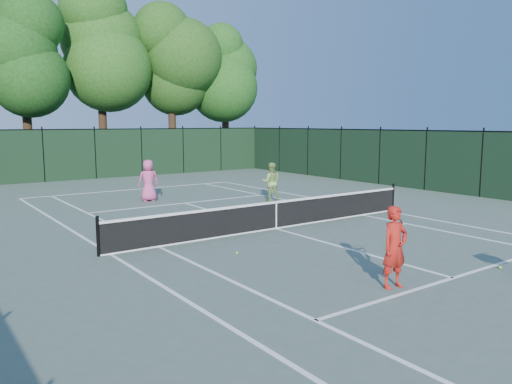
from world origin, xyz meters
TOP-DOWN VIEW (x-y plane):
  - ground at (0.00, 0.00)m, footprint 90.00×90.00m
  - sideline_doubles_left at (-5.49, 0.00)m, footprint 0.10×23.77m
  - sideline_doubles_right at (5.49, 0.00)m, footprint 0.10×23.77m
  - sideline_singles_left at (-4.12, 0.00)m, footprint 0.10×23.77m
  - sideline_singles_right at (4.12, 0.00)m, footprint 0.10×23.77m
  - baseline_far at (0.00, 11.88)m, footprint 10.97×0.10m
  - service_line_near at (0.00, -6.40)m, footprint 8.23×0.10m
  - service_line_far at (0.00, 6.40)m, footprint 8.23×0.10m
  - center_service_line at (0.00, 0.00)m, footprint 0.10×12.80m
  - tennis_net at (0.00, 0.00)m, footprint 11.69×0.09m
  - fence_far at (0.00, 18.00)m, footprint 24.00×0.05m
  - fence_right at (12.00, 0.00)m, footprint 0.05×36.00m
  - tree_2 at (-3.00, 21.80)m, footprint 6.00×6.00m
  - tree_3 at (2.00, 22.30)m, footprint 7.00×7.00m
  - tree_4 at (7.00, 21.60)m, footprint 6.20×6.20m
  - tree_5 at (12.00, 22.10)m, footprint 5.80×5.80m
  - coach at (-1.58, -6.03)m, footprint 0.97×0.59m
  - player_pink at (-0.98, 7.84)m, footprint 1.02×0.81m
  - player_green at (3.39, 4.71)m, footprint 1.04×0.99m
  - loose_ball_near_cart at (1.55, -6.63)m, footprint 0.07×0.07m
  - loose_ball_midcourt at (-2.78, -1.89)m, footprint 0.07×0.07m

SIDE VIEW (x-z plane):
  - ground at x=0.00m, z-range 0.00..0.00m
  - sideline_doubles_left at x=-5.49m, z-range 0.00..0.01m
  - sideline_doubles_right at x=5.49m, z-range 0.00..0.01m
  - sideline_singles_left at x=-4.12m, z-range 0.00..0.01m
  - sideline_singles_right at x=4.12m, z-range 0.00..0.01m
  - baseline_far at x=0.00m, z-range 0.00..0.01m
  - service_line_near at x=0.00m, z-range 0.00..0.01m
  - service_line_far at x=0.00m, z-range 0.00..0.01m
  - center_service_line at x=0.00m, z-range 0.00..0.01m
  - loose_ball_near_cart at x=1.55m, z-range 0.00..0.07m
  - loose_ball_midcourt at x=-2.78m, z-range 0.00..0.07m
  - tennis_net at x=0.00m, z-range -0.05..1.01m
  - player_green at x=3.39m, z-range 0.00..1.69m
  - coach at x=-1.58m, z-range 0.00..1.73m
  - player_pink at x=-0.98m, z-range 0.00..1.83m
  - fence_far at x=0.00m, z-range 0.00..3.00m
  - fence_right at x=12.00m, z-range 0.00..3.00m
  - tree_5 at x=12.00m, z-range 1.59..13.82m
  - tree_2 at x=-3.00m, z-range 1.53..13.93m
  - tree_4 at x=7.00m, z-range 1.66..14.63m
  - tree_3 at x=2.00m, z-range 1.78..16.23m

